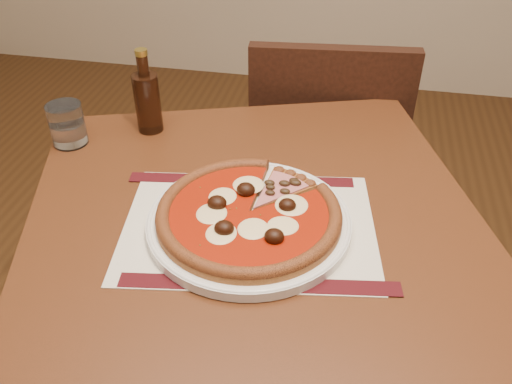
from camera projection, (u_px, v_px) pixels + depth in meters
The scene contains 8 objects.
table at pixel (254, 253), 1.03m from camera, with size 1.01×1.01×0.75m.
chair_far at pixel (324, 157), 1.58m from camera, with size 0.45×0.45×0.87m.
placemat at pixel (249, 226), 0.94m from camera, with size 0.43×0.31×0.00m, color white.
plate at pixel (249, 222), 0.93m from camera, with size 0.35×0.35×0.02m, color white.
pizza at pixel (249, 213), 0.92m from camera, with size 0.32×0.32×0.04m.
ham_slice at pixel (287, 191), 0.97m from camera, with size 0.10×0.14×0.02m.
water_glass at pixel (67, 124), 1.13m from camera, with size 0.07×0.07×0.09m, color white.
bottle at pixel (147, 100), 1.16m from camera, with size 0.06×0.06×0.19m.
Camera 1 is at (-0.19, 0.09, 1.36)m, focal length 38.00 mm.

